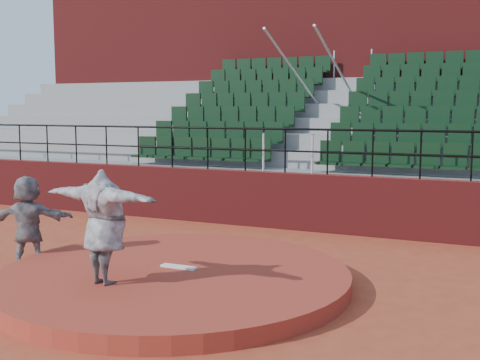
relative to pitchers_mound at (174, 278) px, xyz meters
The scene contains 9 objects.
ground 0.12m from the pitchers_mound, ahead, with size 90.00×90.00×0.00m, color #A54025.
pitchers_mound is the anchor object (origin of this frame).
pitching_rubber 0.21m from the pitchers_mound, 90.00° to the left, with size 0.60×0.15×0.03m, color white.
boundary_wall 5.03m from the pitchers_mound, 90.00° to the left, with size 24.00×0.30×1.30m, color maroon.
wall_railing 5.35m from the pitchers_mound, 90.00° to the left, with size 24.04×0.05×1.03m.
seating_deck 8.74m from the pitchers_mound, 90.00° to the left, with size 24.00×5.97×4.63m.
press_box_facade 13.06m from the pitchers_mound, 90.00° to the left, with size 24.00×3.00×7.10m, color maroon.
pitcher 1.50m from the pitchers_mound, 117.65° to the right, with size 2.04×0.56×1.66m, color black.
fielder 3.01m from the pitchers_mound, behind, with size 1.49×0.48×1.61m, color black.
Camera 1 is at (4.74, -7.92, 2.76)m, focal length 45.00 mm.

